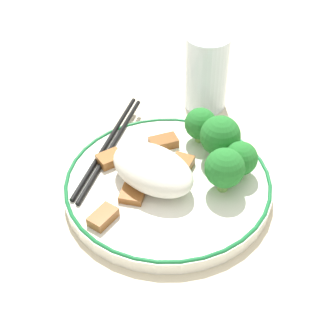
% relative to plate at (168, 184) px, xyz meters
% --- Properties ---
extents(ground_plane, '(3.00, 3.00, 0.00)m').
position_rel_plate_xyz_m(ground_plane, '(0.00, 0.00, -0.01)').
color(ground_plane, beige).
extents(plate, '(0.27, 0.27, 0.02)m').
position_rel_plate_xyz_m(plate, '(0.00, 0.00, 0.00)').
color(plate, white).
rests_on(plate, ground_plane).
extents(rice_mound, '(0.11, 0.07, 0.05)m').
position_rel_plate_xyz_m(rice_mound, '(-0.01, -0.02, 0.03)').
color(rice_mound, white).
rests_on(rice_mound, plate).
extents(broccoli_back_left, '(0.05, 0.05, 0.06)m').
position_rel_plate_xyz_m(broccoli_back_left, '(0.06, 0.03, 0.04)').
color(broccoli_back_left, '#7FB756').
rests_on(broccoli_back_left, plate).
extents(broccoli_back_center, '(0.04, 0.04, 0.05)m').
position_rel_plate_xyz_m(broccoli_back_center, '(0.06, 0.07, 0.03)').
color(broccoli_back_center, '#7FB756').
rests_on(broccoli_back_center, plate).
extents(broccoli_back_right, '(0.05, 0.05, 0.06)m').
position_rel_plate_xyz_m(broccoli_back_right, '(0.02, 0.08, 0.04)').
color(broccoli_back_right, '#7FB756').
rests_on(broccoli_back_right, plate).
extents(broccoli_mid_left, '(0.04, 0.04, 0.05)m').
position_rel_plate_xyz_m(broccoli_mid_left, '(-0.02, 0.09, 0.04)').
color(broccoli_mid_left, '#7FB756').
rests_on(broccoli_mid_left, plate).
extents(meat_near_front, '(0.03, 0.04, 0.01)m').
position_rel_plate_xyz_m(meat_near_front, '(-0.08, -0.02, 0.01)').
color(meat_near_front, '#995B28').
rests_on(meat_near_front, plate).
extents(meat_near_left, '(0.02, 0.04, 0.01)m').
position_rel_plate_xyz_m(meat_near_left, '(-0.01, -0.10, 0.01)').
color(meat_near_left, brown).
rests_on(meat_near_left, plate).
extents(meat_near_right, '(0.04, 0.04, 0.01)m').
position_rel_plate_xyz_m(meat_near_right, '(-0.01, -0.05, 0.01)').
color(meat_near_right, brown).
rests_on(meat_near_right, plate).
extents(meat_near_back, '(0.03, 0.04, 0.01)m').
position_rel_plate_xyz_m(meat_near_back, '(0.00, 0.03, 0.01)').
color(meat_near_back, '#995B28').
rests_on(meat_near_back, plate).
extents(meat_on_rice_edge, '(0.04, 0.04, 0.01)m').
position_rel_plate_xyz_m(meat_on_rice_edge, '(-0.05, 0.05, 0.01)').
color(meat_on_rice_edge, brown).
rests_on(meat_on_rice_edge, plate).
extents(chopsticks, '(0.10, 0.21, 0.01)m').
position_rel_plate_xyz_m(chopsticks, '(-0.10, -0.00, 0.01)').
color(chopsticks, black).
rests_on(chopsticks, plate).
extents(drinking_glass, '(0.06, 0.06, 0.12)m').
position_rel_plate_xyz_m(drinking_glass, '(-0.08, 0.19, 0.05)').
color(drinking_glass, silver).
rests_on(drinking_glass, ground_plane).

